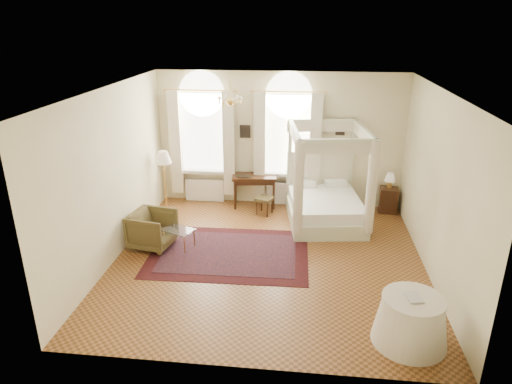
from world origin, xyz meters
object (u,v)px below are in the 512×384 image
at_px(writing_desk, 254,180).
at_px(floor_lamp, 163,160).
at_px(armchair, 153,229).
at_px(stool, 265,200).
at_px(canopy_bed, 325,202).
at_px(coffee_table, 179,231).
at_px(nightstand, 388,200).
at_px(side_table, 411,320).

relative_size(writing_desk, floor_lamp, 0.75).
height_order(writing_desk, armchair, writing_desk).
bearing_deg(stool, canopy_bed, -13.09).
distance_m(canopy_bed, floor_lamp, 3.93).
relative_size(canopy_bed, armchair, 2.70).
height_order(canopy_bed, armchair, canopy_bed).
xyz_separation_m(writing_desk, coffee_table, (-1.28, -2.39, -0.33)).
relative_size(writing_desk, coffee_table, 1.63).
height_order(canopy_bed, floor_lamp, canopy_bed).
xyz_separation_m(nightstand, side_table, (-0.44, -4.88, 0.06)).
xyz_separation_m(writing_desk, armchair, (-1.83, -2.40, -0.31)).
bearing_deg(coffee_table, armchair, -179.00).
distance_m(armchair, side_table, 5.30).
xyz_separation_m(nightstand, writing_desk, (-3.29, -0.00, 0.39)).
height_order(armchair, side_table, armchair).
distance_m(stool, coffee_table, 2.48).
relative_size(writing_desk, side_table, 1.05).
height_order(nightstand, stool, nightstand).
xyz_separation_m(writing_desk, floor_lamp, (-2.11, -0.56, 0.60)).
distance_m(canopy_bed, armchair, 3.91).
bearing_deg(coffee_table, side_table, -31.06).
bearing_deg(nightstand, coffee_table, -152.37).
xyz_separation_m(armchair, side_table, (4.69, -2.48, -0.02)).
distance_m(canopy_bed, coffee_table, 3.41).
height_order(floor_lamp, side_table, floor_lamp).
bearing_deg(floor_lamp, side_table, -41.08).
bearing_deg(floor_lamp, armchair, -81.53).
bearing_deg(writing_desk, stool, -57.55).
relative_size(canopy_bed, nightstand, 3.72).
distance_m(writing_desk, stool, 0.66).
relative_size(canopy_bed, floor_lamp, 1.50).
distance_m(canopy_bed, writing_desk, 1.93).
height_order(nightstand, writing_desk, writing_desk).
bearing_deg(stool, writing_desk, 122.45).
height_order(stool, side_table, side_table).
height_order(nightstand, coffee_table, nightstand).
bearing_deg(canopy_bed, stool, 166.91).
height_order(canopy_bed, coffee_table, canopy_bed).
height_order(stool, armchair, armchair).
relative_size(floor_lamp, side_table, 1.39).
distance_m(canopy_bed, stool, 1.48).
relative_size(nightstand, writing_desk, 0.53).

